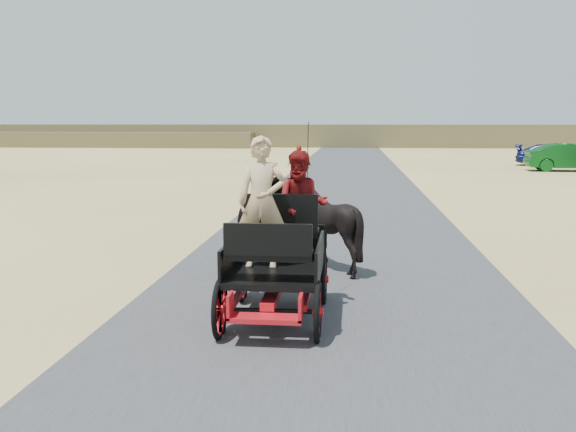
# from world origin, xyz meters

# --- Properties ---
(ground) EXTENTS (140.00, 140.00, 0.00)m
(ground) POSITION_xyz_m (0.00, 0.00, 0.00)
(ground) COLOR tan
(road) EXTENTS (6.00, 140.00, 0.01)m
(road) POSITION_xyz_m (0.00, 0.00, 0.01)
(road) COLOR #38383A
(road) RESTS_ON ground
(ridge_far) EXTENTS (140.00, 6.00, 2.40)m
(ridge_far) POSITION_xyz_m (0.00, 62.00, 1.20)
(ridge_far) COLOR brown
(ridge_far) RESTS_ON ground
(ridge_near) EXTENTS (40.00, 4.00, 1.60)m
(ridge_near) POSITION_xyz_m (-30.00, 58.00, 0.80)
(ridge_near) COLOR brown
(ridge_near) RESTS_ON ground
(carriage) EXTENTS (1.30, 2.40, 0.72)m
(carriage) POSITION_xyz_m (-0.71, 0.30, 0.36)
(carriage) COLOR black
(carriage) RESTS_ON ground
(horse_left) EXTENTS (0.91, 2.01, 1.70)m
(horse_left) POSITION_xyz_m (-1.26, 3.30, 0.85)
(horse_left) COLOR black
(horse_left) RESTS_ON ground
(horse_right) EXTENTS (1.37, 1.54, 1.70)m
(horse_right) POSITION_xyz_m (-0.16, 3.30, 0.85)
(horse_right) COLOR black
(horse_right) RESTS_ON ground
(driver_man) EXTENTS (0.66, 0.43, 1.80)m
(driver_man) POSITION_xyz_m (-0.91, 0.35, 1.62)
(driver_man) COLOR tan
(driver_man) RESTS_ON carriage
(passenger_woman) EXTENTS (0.77, 0.60, 1.58)m
(passenger_woman) POSITION_xyz_m (-0.41, 0.90, 1.51)
(passenger_woman) COLOR #660C0F
(passenger_woman) RESTS_ON carriage
(pedestrian) EXTENTS (1.08, 0.67, 1.73)m
(pedestrian) POSITION_xyz_m (-1.96, 19.01, 0.86)
(pedestrian) COLOR red
(pedestrian) RESTS_ON ground
(car_b) EXTENTS (4.71, 1.79, 1.53)m
(car_b) POSITION_xyz_m (12.21, 28.39, 0.77)
(car_b) COLOR #0C4C19
(car_b) RESTS_ON ground
(car_c) EXTENTS (4.95, 3.22, 1.33)m
(car_c) POSITION_xyz_m (12.65, 32.56, 0.67)
(car_c) COLOR navy
(car_c) RESTS_ON ground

